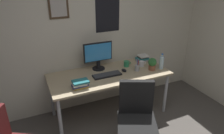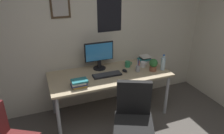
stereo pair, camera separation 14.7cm
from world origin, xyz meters
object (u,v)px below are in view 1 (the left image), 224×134
water_bottle (162,62)px  book_stack_right (80,84)px  keyboard (107,75)px  potted_plant (152,64)px  coffee_mug_near (142,64)px  computer_mouse (124,70)px  pen_cup (137,68)px  monitor (98,55)px  book_stack_left (142,58)px  office_chair (136,116)px  coffee_mug_far (126,64)px

water_bottle → book_stack_right: (-1.35, -0.06, -0.05)m
keyboard → potted_plant: (0.73, -0.09, 0.09)m
coffee_mug_near → computer_mouse: bearing=-170.1°
keyboard → water_bottle: water_bottle is taller
pen_cup → monitor: bearing=149.1°
keyboard → water_bottle: (0.89, -0.12, 0.09)m
coffee_mug_near → book_stack_right: 1.15m
potted_plant → monitor: bearing=153.5°
coffee_mug_near → book_stack_left: (0.13, 0.19, 0.01)m
office_chair → book_stack_left: 1.32m
office_chair → book_stack_right: 0.84m
office_chair → coffee_mug_near: (0.60, 0.88, 0.24)m
water_bottle → pen_cup: 0.41m
computer_mouse → book_stack_left: book_stack_left is taller
computer_mouse → pen_cup: size_ratio=0.55×
keyboard → pen_cup: (0.50, -0.03, 0.04)m
keyboard → potted_plant: bearing=-7.3°
office_chair → computer_mouse: office_chair is taller
computer_mouse → coffee_mug_far: coffee_mug_far is taller
keyboard → book_stack_left: bearing=19.4°
coffee_mug_far → pen_cup: 0.23m
pen_cup → keyboard: bearing=176.4°
water_bottle → pen_cup: size_ratio=1.26×
keyboard → coffee_mug_near: coffee_mug_near is taller
coffee_mug_near → pen_cup: (-0.16, -0.12, 0.01)m
pen_cup → book_stack_right: pen_cup is taller
coffee_mug_near → book_stack_right: bearing=-166.3°
pen_cup → book_stack_left: pen_cup is taller
pen_cup → coffee_mug_far: bearing=108.9°
office_chair → potted_plant: (0.68, 0.70, 0.31)m
computer_mouse → pen_cup: pen_cup is taller
computer_mouse → coffee_mug_far: size_ratio=0.90×
keyboard → coffee_mug_near: size_ratio=3.55×
office_chair → potted_plant: 1.02m
book_stack_left → computer_mouse: bearing=-152.8°
keyboard → water_bottle: size_ratio=1.70×
monitor → coffee_mug_far: size_ratio=3.76×
pen_cup → computer_mouse: bearing=163.3°
coffee_mug_far → potted_plant: bearing=-42.1°
book_stack_right → potted_plant: bearing=4.3°
office_chair → pen_cup: bearing=59.7°
coffee_mug_far → book_stack_right: size_ratio=0.56×
keyboard → pen_cup: bearing=-3.6°
coffee_mug_near → book_stack_left: 0.23m
keyboard → monitor: bearing=95.5°
monitor → coffee_mug_far: monitor is taller
computer_mouse → water_bottle: water_bottle is taller
pen_cup → book_stack_left: bearing=46.8°
coffee_mug_near → potted_plant: potted_plant is taller
potted_plant → book_stack_left: 0.38m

